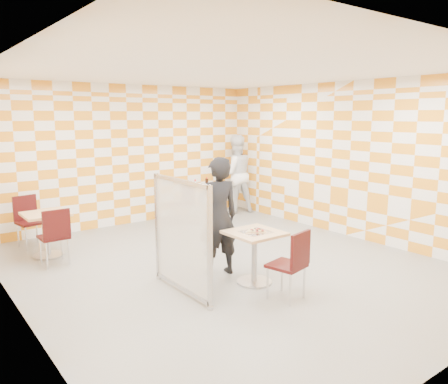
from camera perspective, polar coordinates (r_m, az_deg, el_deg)
name	(u,v)px	position (r m, az deg, el deg)	size (l,w,h in m)	color
room_shell	(206,169)	(7.10, -2.32, 3.08)	(7.00, 7.00, 7.00)	gray
main_table	(255,248)	(6.19, 4.01, -7.35)	(0.70, 0.70, 0.75)	#D8B674
second_table	(202,199)	(9.77, -2.92, -0.90)	(0.70, 0.70, 0.75)	#D8B674
empty_table	(47,227)	(7.91, -22.17, -4.25)	(0.70, 0.70, 0.75)	#D8B674
chair_main_front	(293,260)	(5.66, 8.98, -8.76)	(0.50, 0.51, 0.92)	#370B0B
chair_second_front	(215,202)	(9.27, -1.20, -1.26)	(0.53, 0.54, 0.92)	#370B0B
chair_second_side	(185,200)	(9.51, -5.17, -1.01)	(0.49, 0.48, 0.92)	#370B0B
chair_empty_near	(55,232)	(7.35, -21.20, -4.94)	(0.43, 0.44, 0.92)	#370B0B
chair_empty_far	(28,217)	(8.65, -24.22, -2.97)	(0.48, 0.49, 0.92)	#370B0B
partition	(181,236)	(5.78, -5.59, -5.74)	(0.08, 1.38, 1.55)	white
man_dark	(218,217)	(6.42, -0.79, -3.25)	(0.64, 0.42, 1.76)	black
man_white	(235,174)	(10.63, 1.48, 2.38)	(0.92, 0.72, 1.89)	white
pizza_on_foil	(255,231)	(6.11, 4.14, -5.07)	(0.40, 0.40, 0.04)	silver
sport_bottle	(195,184)	(9.71, -3.79, 1.00)	(0.06, 0.06, 0.20)	white
soda_bottle	(207,183)	(9.82, -2.26, 1.20)	(0.07, 0.07, 0.23)	black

